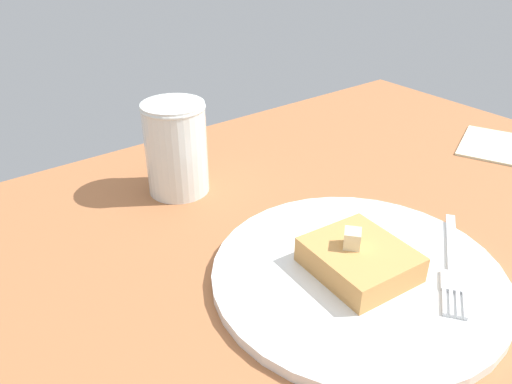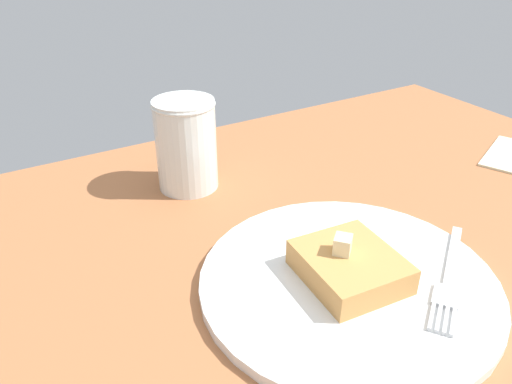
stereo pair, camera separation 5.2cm
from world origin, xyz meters
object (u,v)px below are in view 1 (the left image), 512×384
plate (357,274)px  syrup_jar (177,152)px  napkin (512,149)px  fork (453,266)px

plate → syrup_jar: syrup_jar is taller
syrup_jar → plate: bearing=-79.5°
plate → syrup_jar: 25.81cm
syrup_jar → napkin: (43.78, -18.67, -4.86)cm
fork → syrup_jar: syrup_jar is taller
fork → syrup_jar: bearing=111.7°
fork → napkin: size_ratio=1.01×
syrup_jar → napkin: bearing=-23.1°
plate → fork: size_ratio=1.94×
plate → syrup_jar: size_ratio=2.43×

